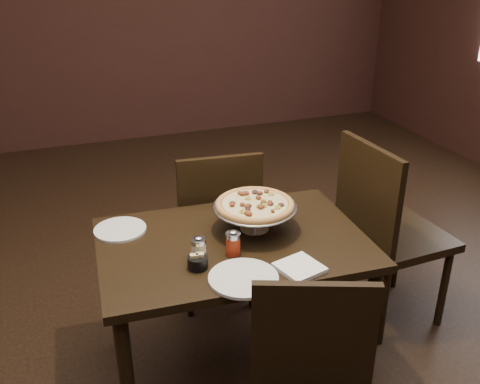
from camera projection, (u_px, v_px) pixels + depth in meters
name	position (u px, v px, depth m)	size (l,w,h in m)	color
room	(237.00, 70.00, 1.91)	(6.04, 7.04, 2.84)	black
dining_table	(233.00, 259.00, 2.26)	(1.15, 0.80, 0.69)	black
pizza_stand	(255.00, 205.00, 2.25)	(0.36, 0.36, 0.15)	#B0B0B7
parmesan_shaker	(199.00, 249.00, 2.07)	(0.06, 0.06, 0.10)	#FBF5C3
pepper_flake_shaker	(233.00, 243.00, 2.11)	(0.06, 0.06, 0.11)	maroon
packet_caddy	(198.00, 262.00, 2.03)	(0.08, 0.08, 0.06)	black
napkin_stack	(300.00, 268.00, 2.02)	(0.15, 0.15, 0.02)	white
plate_left	(120.00, 229.00, 2.30)	(0.22, 0.22, 0.01)	silver
plate_near	(243.00, 278.00, 1.96)	(0.26, 0.26, 0.01)	silver
serving_spatula	(260.00, 217.00, 2.16)	(0.14, 0.14, 0.02)	#B0B0B7
chair_far	(216.00, 222.00, 2.79)	(0.46, 0.46, 0.90)	black
chair_side	(385.00, 227.00, 2.64)	(0.49, 0.49, 0.99)	black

